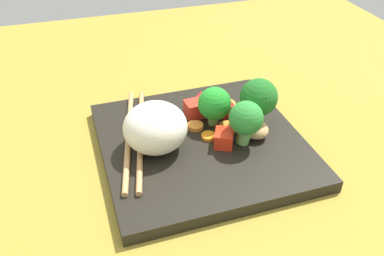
# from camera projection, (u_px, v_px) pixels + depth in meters

# --- Properties ---
(ground_plane) EXTENTS (1.10, 1.10, 0.02)m
(ground_plane) POSITION_uv_depth(u_px,v_px,m) (201.00, 155.00, 0.58)
(ground_plane) COLOR olive
(square_plate) EXTENTS (0.27, 0.27, 0.02)m
(square_plate) POSITION_uv_depth(u_px,v_px,m) (201.00, 144.00, 0.56)
(square_plate) COLOR black
(square_plate) RESTS_ON ground_plane
(rice_mound) EXTENTS (0.11, 0.11, 0.06)m
(rice_mound) POSITION_uv_depth(u_px,v_px,m) (155.00, 128.00, 0.53)
(rice_mound) COLOR silver
(rice_mound) RESTS_ON square_plate
(broccoli_floret_0) EXTENTS (0.05, 0.05, 0.06)m
(broccoli_floret_0) POSITION_uv_depth(u_px,v_px,m) (215.00, 104.00, 0.57)
(broccoli_floret_0) COLOR #76AE52
(broccoli_floret_0) RESTS_ON square_plate
(broccoli_floret_1) EXTENTS (0.04, 0.04, 0.06)m
(broccoli_floret_1) POSITION_uv_depth(u_px,v_px,m) (246.00, 119.00, 0.53)
(broccoli_floret_1) COLOR #6CAF55
(broccoli_floret_1) RESTS_ON square_plate
(broccoli_floret_2) EXTENTS (0.05, 0.05, 0.07)m
(broccoli_floret_2) POSITION_uv_depth(u_px,v_px,m) (259.00, 99.00, 0.56)
(broccoli_floret_2) COLOR #5C9D43
(broccoli_floret_2) RESTS_ON square_plate
(carrot_slice_0) EXTENTS (0.02, 0.02, 0.00)m
(carrot_slice_0) POSITION_uv_depth(u_px,v_px,m) (209.00, 136.00, 0.56)
(carrot_slice_0) COLOR orange
(carrot_slice_0) RESTS_ON square_plate
(carrot_slice_1) EXTENTS (0.04, 0.04, 0.00)m
(carrot_slice_1) POSITION_uv_depth(u_px,v_px,m) (225.00, 105.00, 0.63)
(carrot_slice_1) COLOR #FC9C35
(carrot_slice_1) RESTS_ON square_plate
(carrot_slice_2) EXTENTS (0.04, 0.04, 0.01)m
(carrot_slice_2) POSITION_uv_depth(u_px,v_px,m) (247.00, 117.00, 0.60)
(carrot_slice_2) COLOR orange
(carrot_slice_2) RESTS_ON square_plate
(carrot_slice_3) EXTENTS (0.03, 0.03, 0.01)m
(carrot_slice_3) POSITION_uv_depth(u_px,v_px,m) (197.00, 126.00, 0.58)
(carrot_slice_3) COLOR orange
(carrot_slice_3) RESTS_ON square_plate
(carrot_slice_4) EXTENTS (0.04, 0.04, 0.01)m
(carrot_slice_4) POSITION_uv_depth(u_px,v_px,m) (229.00, 128.00, 0.58)
(carrot_slice_4) COLOR orange
(carrot_slice_4) RESTS_ON square_plate
(pepper_chunk_0) EXTENTS (0.04, 0.04, 0.02)m
(pepper_chunk_0) POSITION_uv_depth(u_px,v_px,m) (207.00, 104.00, 0.61)
(pepper_chunk_0) COLOR red
(pepper_chunk_0) RESTS_ON square_plate
(pepper_chunk_1) EXTENTS (0.03, 0.04, 0.02)m
(pepper_chunk_1) POSITION_uv_depth(u_px,v_px,m) (224.00, 138.00, 0.54)
(pepper_chunk_1) COLOR red
(pepper_chunk_1) RESTS_ON square_plate
(pepper_chunk_2) EXTENTS (0.03, 0.03, 0.02)m
(pepper_chunk_2) POSITION_uv_depth(u_px,v_px,m) (196.00, 109.00, 0.60)
(pepper_chunk_2) COLOR red
(pepper_chunk_2) RESTS_ON square_plate
(pepper_chunk_3) EXTENTS (0.02, 0.02, 0.02)m
(pepper_chunk_3) POSITION_uv_depth(u_px,v_px,m) (227.00, 109.00, 0.60)
(pepper_chunk_3) COLOR red
(pepper_chunk_3) RESTS_ON square_plate
(chicken_piece_0) EXTENTS (0.04, 0.05, 0.02)m
(chicken_piece_0) POSITION_uv_depth(u_px,v_px,m) (255.00, 129.00, 0.56)
(chicken_piece_0) COLOR tan
(chicken_piece_0) RESTS_ON square_plate
(chopstick_pair) EXTENTS (0.07, 0.22, 0.01)m
(chopstick_pair) POSITION_uv_depth(u_px,v_px,m) (134.00, 136.00, 0.56)
(chopstick_pair) COLOR tan
(chopstick_pair) RESTS_ON square_plate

